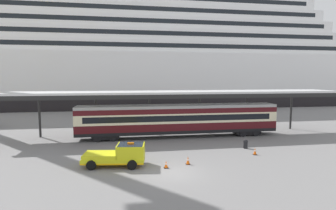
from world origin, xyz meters
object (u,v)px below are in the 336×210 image
traffic_cone_near (255,151)px  traffic_cone_far (166,165)px  traffic_cone_mid (188,160)px  train_carriage (179,119)px  service_truck (120,154)px  quay_bollard (246,144)px  cruise_ship (111,50)px

traffic_cone_near → traffic_cone_far: traffic_cone_near is taller
traffic_cone_near → traffic_cone_mid: (-7.15, -1.79, 0.00)m
traffic_cone_far → train_carriage: bearing=73.4°
traffic_cone_near → traffic_cone_far: (-9.17, -2.42, -0.04)m
train_carriage → traffic_cone_far: 11.91m
traffic_cone_near → traffic_cone_far: 9.48m
service_truck → traffic_cone_near: bearing=5.4°
service_truck → traffic_cone_far: bearing=-17.4°
traffic_cone_near → quay_bollard: quay_bollard is taller
traffic_cone_near → traffic_cone_far: bearing=-165.2°
train_carriage → traffic_cone_mid: size_ratio=35.82×
train_carriage → service_truck: size_ratio=4.63×
service_truck → quay_bollard: (13.11, 3.58, -0.47)m
quay_bollard → cruise_ship: bearing=109.0°
traffic_cone_far → quay_bollard: 10.46m
cruise_ship → traffic_cone_mid: 54.26m
train_carriage → quay_bollard: train_carriage is taller
cruise_ship → quay_bollard: size_ratio=142.25×
train_carriage → cruise_ship: bearing=104.2°
train_carriage → traffic_cone_far: bearing=-106.6°
cruise_ship → traffic_cone_near: bearing=-72.0°
service_truck → quay_bollard: size_ratio=5.65×
service_truck → traffic_cone_far: 4.04m
cruise_ship → traffic_cone_mid: bearing=-80.0°
train_carriage → traffic_cone_mid: bearing=-97.1°
traffic_cone_mid → quay_bollard: bearing=29.7°
quay_bollard → traffic_cone_mid: bearing=-150.3°
traffic_cone_near → quay_bollard: 2.37m
traffic_cone_near → traffic_cone_mid: traffic_cone_mid is taller
train_carriage → traffic_cone_near: 10.76m
cruise_ship → traffic_cone_far: bearing=-82.3°
traffic_cone_mid → traffic_cone_far: 2.11m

